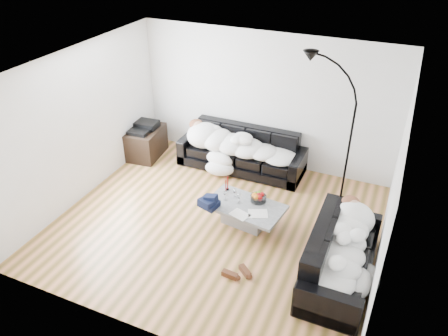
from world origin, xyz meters
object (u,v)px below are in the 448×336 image
at_px(candle_left, 226,186).
at_px(wine_glass_a, 235,193).
at_px(sleeper_back, 241,141).
at_px(stereo, 144,126).
at_px(fruit_bowl, 258,197).
at_px(floor_lamp, 349,145).
at_px(coffee_table, 245,214).
at_px(wine_glass_c, 240,198).
at_px(candle_right, 228,183).
at_px(av_cabinet, 146,142).
at_px(sofa_right, 342,254).
at_px(shoes, 237,273).
at_px(wine_glass_b, 225,196).
at_px(sofa_back, 242,150).
at_px(sleeper_right, 344,241).

bearing_deg(candle_left, wine_glass_a, -23.20).
relative_size(sleeper_back, stereo, 4.68).
relative_size(fruit_bowl, floor_lamp, 0.11).
bearing_deg(floor_lamp, fruit_bowl, -140.90).
xyz_separation_m(coffee_table, candle_left, (-0.43, 0.22, 0.29)).
bearing_deg(wine_glass_c, candle_right, 140.07).
bearing_deg(candle_right, coffee_table, -33.98).
relative_size(av_cabinet, floor_lamp, 0.38).
bearing_deg(floor_lamp, coffee_table, -139.39).
xyz_separation_m(sofa_right, fruit_bowl, (-1.48, 0.76, 0.05)).
relative_size(wine_glass_a, shoes, 0.44).
xyz_separation_m(wine_glass_a, wine_glass_b, (-0.11, -0.13, 0.00)).
relative_size(coffee_table, fruit_bowl, 4.73).
bearing_deg(wine_glass_b, floor_lamp, 35.95).
bearing_deg(floor_lamp, candle_left, -152.31).
distance_m(fruit_bowl, candle_left, 0.59).
bearing_deg(sofa_back, floor_lamp, -10.80).
distance_m(candle_right, av_cabinet, 2.48).
distance_m(candle_right, shoes, 1.68).
distance_m(av_cabinet, floor_lamp, 4.09).
bearing_deg(fruit_bowl, av_cabinet, 158.89).
relative_size(wine_glass_b, candle_left, 0.76).
relative_size(candle_right, stereo, 0.60).
distance_m(candle_left, floor_lamp, 2.12).
distance_m(sleeper_right, candle_right, 2.24).
height_order(sleeper_back, sleeper_right, sleeper_back).
bearing_deg(wine_glass_a, fruit_bowl, 9.79).
distance_m(sleeper_back, wine_glass_b, 1.59).
bearing_deg(sleeper_right, shoes, 113.65).
height_order(candle_left, candle_right, candle_right).
height_order(wine_glass_a, candle_left, candle_left).
height_order(sofa_back, sofa_right, sofa_back).
bearing_deg(candle_left, sleeper_right, -20.77).
relative_size(sofa_right, candle_right, 7.40).
height_order(wine_glass_b, candle_right, candle_right).
xyz_separation_m(sleeper_back, coffee_table, (0.70, -1.55, -0.45)).
xyz_separation_m(sofa_right, wine_glass_b, (-1.98, 0.57, 0.05)).
height_order(sofa_back, floor_lamp, floor_lamp).
xyz_separation_m(sleeper_right, wine_glass_c, (-1.74, 0.58, -0.18)).
bearing_deg(fruit_bowl, sofa_back, 121.30).
distance_m(sofa_right, stereo, 4.71).
bearing_deg(wine_glass_b, fruit_bowl, 21.14).
xyz_separation_m(sofa_right, wine_glass_c, (-1.74, 0.58, 0.05)).
distance_m(coffee_table, stereo, 3.02).
distance_m(sleeper_back, wine_glass_a, 1.50).
relative_size(sleeper_right, wine_glass_c, 9.29).
xyz_separation_m(wine_glass_c, shoes, (0.43, -1.16, -0.40)).
height_order(fruit_bowl, candle_left, candle_left).
bearing_deg(wine_glass_c, floor_lamp, 39.97).
distance_m(coffee_table, av_cabinet, 2.98).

